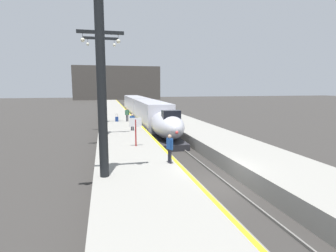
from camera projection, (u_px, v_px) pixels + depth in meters
ground_plane at (213, 185)px, 15.10m from camera, size 260.00×260.00×0.00m
platform_left at (117, 122)px, 37.93m from camera, size 4.80×110.00×1.05m
platform_right at (173, 120)px, 39.78m from camera, size 4.80×110.00×1.05m
platform_left_safety_stripe at (134, 118)px, 38.37m from camera, size 0.20×107.80×0.01m
rail_main_left at (138, 122)px, 41.40m from camera, size 0.08×110.00×0.12m
rail_main_right at (148, 122)px, 41.74m from camera, size 0.08×110.00×0.12m
highspeed_train_main at (144, 110)px, 40.36m from camera, size 2.92×38.54×3.60m
station_column_near at (100, 50)px, 12.45m from camera, size 4.00×0.68×10.21m
station_column_mid at (102, 73)px, 23.68m from camera, size 4.00×0.68×9.29m
station_column_far at (102, 72)px, 31.81m from camera, size 4.00×0.68×10.21m
passenger_near_edge at (127, 114)px, 34.28m from camera, size 0.54×0.34×1.69m
passenger_mid_platform at (170, 147)px, 15.45m from camera, size 0.33×0.54×1.69m
passenger_far_waiting at (132, 121)px, 27.15m from camera, size 0.52×0.36×1.69m
rolling_suitcase at (117, 119)px, 34.28m from camera, size 0.40×0.22×0.98m
departure_info_board at (136, 126)px, 19.89m from camera, size 0.90×0.10×2.12m
terminus_back_wall at (118, 83)px, 112.28m from camera, size 36.00×2.00×14.00m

